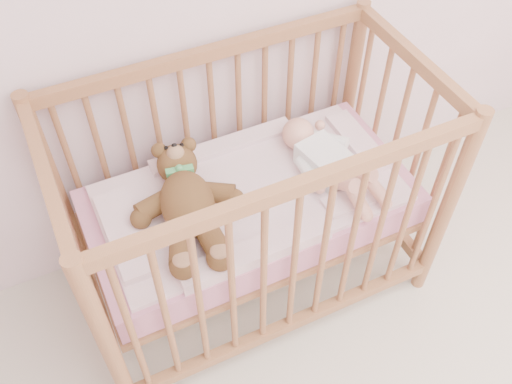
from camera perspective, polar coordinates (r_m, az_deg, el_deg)
crib at (r=2.17m, az=-0.56°, el=-1.18°), size 1.36×0.76×1.00m
mattress at (r=2.19m, az=-0.56°, el=-1.43°), size 1.22×0.62×0.13m
blanket at (r=2.13m, az=-0.58°, el=-0.14°), size 1.10×0.58×0.06m
baby at (r=2.17m, az=7.03°, el=3.43°), size 0.37×0.61×0.14m
teddy_bear at (r=2.00m, az=-6.86°, el=-1.26°), size 0.52×0.66×0.17m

